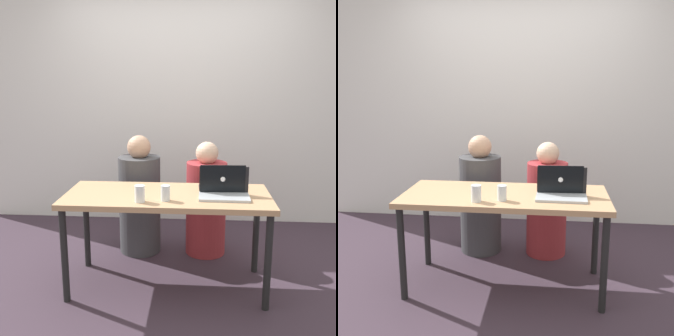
% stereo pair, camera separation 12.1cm
% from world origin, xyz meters
% --- Properties ---
extents(ground_plane, '(12.00, 12.00, 0.00)m').
position_xyz_m(ground_plane, '(0.00, 0.00, 0.00)').
color(ground_plane, '#3A2C38').
extents(back_wall, '(4.50, 0.10, 2.58)m').
position_xyz_m(back_wall, '(0.00, 1.54, 1.29)').
color(back_wall, white).
rests_on(back_wall, ground).
extents(desk, '(1.50, 0.66, 0.73)m').
position_xyz_m(desk, '(0.00, 0.00, 0.66)').
color(desk, tan).
rests_on(desk, ground).
extents(person_on_left, '(0.40, 0.40, 1.08)m').
position_xyz_m(person_on_left, '(-0.30, 0.63, 0.48)').
color(person_on_left, '#414245').
rests_on(person_on_left, ground).
extents(person_on_right, '(0.39, 0.39, 1.03)m').
position_xyz_m(person_on_right, '(0.30, 0.63, 0.46)').
color(person_on_right, '#A02F34').
rests_on(person_on_right, ground).
extents(laptop_front_right, '(0.36, 0.24, 0.21)m').
position_xyz_m(laptop_front_right, '(0.41, -0.04, 0.78)').
color(laptop_front_right, '#AEB4BB').
rests_on(laptop_front_right, desk).
extents(laptop_back_right, '(0.34, 0.26, 0.22)m').
position_xyz_m(laptop_back_right, '(0.40, 0.09, 0.78)').
color(laptop_back_right, '#363339').
rests_on(laptop_back_right, desk).
extents(water_glass_center, '(0.06, 0.06, 0.11)m').
position_xyz_m(water_glass_center, '(0.00, -0.17, 0.78)').
color(water_glass_center, silver).
rests_on(water_glass_center, desk).
extents(water_glass_left, '(0.07, 0.07, 0.12)m').
position_xyz_m(water_glass_left, '(-0.17, -0.21, 0.79)').
color(water_glass_left, white).
rests_on(water_glass_left, desk).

